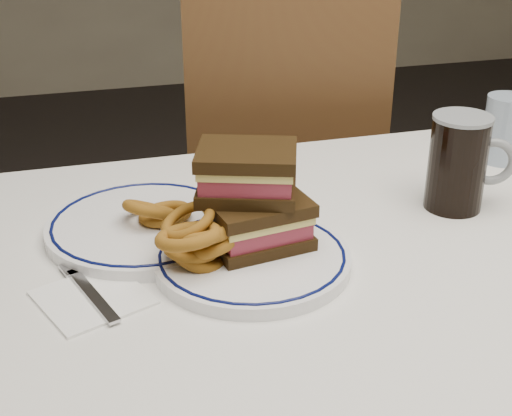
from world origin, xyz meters
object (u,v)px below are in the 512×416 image
object	(u,v)px
beer_mug	(460,162)
chair_far	(281,172)
far_plate	(144,226)
main_plate	(252,258)
reuben_sandwich	(253,197)

from	to	relation	value
beer_mug	chair_far	bearing A→B (deg)	96.25
far_plate	main_plate	bearing A→B (deg)	-46.41
reuben_sandwich	far_plate	distance (m)	0.19
main_plate	far_plate	xyz separation A→B (m)	(-0.13, 0.13, 0.00)
reuben_sandwich	beer_mug	size ratio (longest dim) A/B	1.08
main_plate	chair_far	bearing A→B (deg)	69.53
chair_far	beer_mug	xyz separation A→B (m)	(0.07, -0.68, 0.28)
chair_far	main_plate	xyz separation A→B (m)	(-0.29, -0.76, 0.22)
main_plate	reuben_sandwich	size ratio (longest dim) A/B	1.64
reuben_sandwich	far_plate	bearing A→B (deg)	143.74
beer_mug	reuben_sandwich	bearing A→B (deg)	-170.97
main_plate	beer_mug	world-z (taller)	beer_mug
beer_mug	main_plate	bearing A→B (deg)	-166.13
reuben_sandwich	beer_mug	bearing A→B (deg)	9.03
chair_far	beer_mug	bearing A→B (deg)	-83.75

